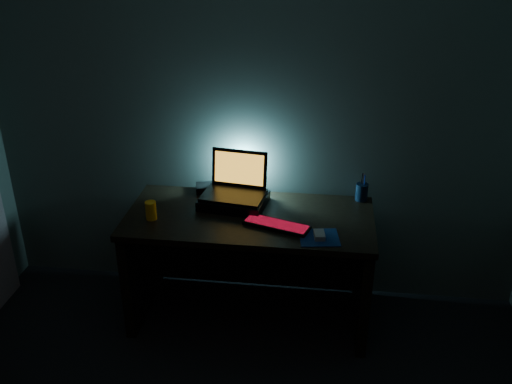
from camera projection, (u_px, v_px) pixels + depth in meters
room at (178, 316)px, 1.79m from camera, size 3.50×4.00×2.50m
desk at (251, 247)px, 3.61m from camera, size 1.50×0.70×0.75m
riser at (234, 201)px, 3.57m from camera, size 0.44×0.35×0.06m
laptop at (236, 184)px, 3.57m from camera, size 0.41×0.33×0.26m
keyboard at (277, 225)px, 3.32m from camera, size 0.41×0.24×0.02m
mousepad at (319, 238)px, 3.21m from camera, size 0.25×0.23×0.00m
mouse at (319, 235)px, 3.20m from camera, size 0.07×0.10×0.03m
pen_cup at (362, 192)px, 3.62m from camera, size 0.10×0.10×0.11m
juice_glass at (151, 210)px, 3.39m from camera, size 0.08×0.08×0.11m
router at (207, 188)px, 3.75m from camera, size 0.16×0.14×0.05m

